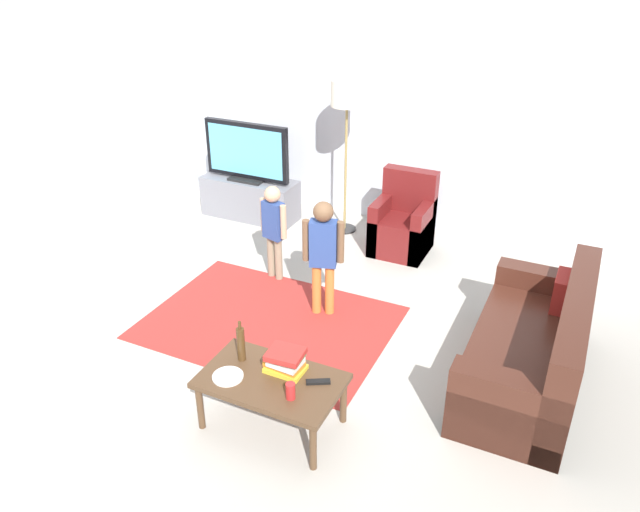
{
  "coord_description": "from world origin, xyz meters",
  "views": [
    {
      "loc": [
        2.07,
        -3.75,
        3.21
      ],
      "look_at": [
        0.0,
        0.6,
        0.65
      ],
      "focal_mm": 34.59,
      "sensor_mm": 36.0,
      "label": 1
    }
  ],
  "objects_px": {
    "child_near_tv": "(274,224)",
    "tv_remote": "(318,382)",
    "floor_lamp": "(347,102)",
    "child_center": "(323,248)",
    "coffee_table": "(271,384)",
    "book_stack": "(285,361)",
    "tv_stand": "(250,198)",
    "soda_can": "(291,391)",
    "plate": "(228,376)",
    "armchair": "(403,225)",
    "couch": "(536,353)",
    "bottle": "(241,344)",
    "tv": "(247,152)"
  },
  "relations": [
    {
      "from": "tv_stand",
      "to": "tv_remote",
      "type": "distance_m",
      "value": 3.85
    },
    {
      "from": "armchair",
      "to": "plate",
      "type": "relative_size",
      "value": 4.09
    },
    {
      "from": "bottle",
      "to": "tv_remote",
      "type": "xyz_separation_m",
      "value": [
        0.62,
        0.0,
        -0.13
      ]
    },
    {
      "from": "couch",
      "to": "bottle",
      "type": "relative_size",
      "value": 5.45
    },
    {
      "from": "tv_stand",
      "to": "plate",
      "type": "relative_size",
      "value": 5.45
    },
    {
      "from": "tv_stand",
      "to": "soda_can",
      "type": "bearing_deg",
      "value": -54.74
    },
    {
      "from": "tv_remote",
      "to": "plate",
      "type": "distance_m",
      "value": 0.64
    },
    {
      "from": "tv",
      "to": "book_stack",
      "type": "distance_m",
      "value": 3.67
    },
    {
      "from": "coffee_table",
      "to": "soda_can",
      "type": "bearing_deg",
      "value": -28.61
    },
    {
      "from": "bottle",
      "to": "soda_can",
      "type": "height_order",
      "value": "bottle"
    },
    {
      "from": "tv_stand",
      "to": "tv",
      "type": "distance_m",
      "value": 0.6
    },
    {
      "from": "child_center",
      "to": "tv_stand",
      "type": "bearing_deg",
      "value": 137.67
    },
    {
      "from": "floor_lamp",
      "to": "child_center",
      "type": "distance_m",
      "value": 2.03
    },
    {
      "from": "coffee_table",
      "to": "book_stack",
      "type": "distance_m",
      "value": 0.19
    },
    {
      "from": "floor_lamp",
      "to": "book_stack",
      "type": "height_order",
      "value": "floor_lamp"
    },
    {
      "from": "tv_stand",
      "to": "coffee_table",
      "type": "bearing_deg",
      "value": -56.44
    },
    {
      "from": "tv_remote",
      "to": "tv_stand",
      "type": "bearing_deg",
      "value": 99.48
    },
    {
      "from": "floor_lamp",
      "to": "couch",
      "type": "bearing_deg",
      "value": -38.34
    },
    {
      "from": "floor_lamp",
      "to": "plate",
      "type": "distance_m",
      "value": 3.61
    },
    {
      "from": "book_stack",
      "to": "plate",
      "type": "relative_size",
      "value": 1.34
    },
    {
      "from": "floor_lamp",
      "to": "coffee_table",
      "type": "distance_m",
      "value": 3.57
    },
    {
      "from": "armchair",
      "to": "bottle",
      "type": "height_order",
      "value": "armchair"
    },
    {
      "from": "couch",
      "to": "child_center",
      "type": "xyz_separation_m",
      "value": [
        -1.94,
        0.21,
        0.39
      ]
    },
    {
      "from": "soda_can",
      "to": "book_stack",
      "type": "bearing_deg",
      "value": 125.0
    },
    {
      "from": "child_near_tv",
      "to": "tv_remote",
      "type": "height_order",
      "value": "child_near_tv"
    },
    {
      "from": "tv_stand",
      "to": "bottle",
      "type": "xyz_separation_m",
      "value": [
        1.77,
        -3.01,
        0.32
      ]
    },
    {
      "from": "couch",
      "to": "child_center",
      "type": "distance_m",
      "value": 1.99
    },
    {
      "from": "tv_stand",
      "to": "child_center",
      "type": "relative_size",
      "value": 1.06
    },
    {
      "from": "book_stack",
      "to": "soda_can",
      "type": "bearing_deg",
      "value": -55.0
    },
    {
      "from": "child_center",
      "to": "plate",
      "type": "bearing_deg",
      "value": -89.08
    },
    {
      "from": "couch",
      "to": "child_near_tv",
      "type": "distance_m",
      "value": 2.76
    },
    {
      "from": "coffee_table",
      "to": "plate",
      "type": "bearing_deg",
      "value": -156.78
    },
    {
      "from": "child_center",
      "to": "tv_remote",
      "type": "xyz_separation_m",
      "value": [
        0.63,
        -1.41,
        -0.25
      ]
    },
    {
      "from": "floor_lamp",
      "to": "tv_stand",
      "type": "bearing_deg",
      "value": -172.89
    },
    {
      "from": "floor_lamp",
      "to": "child_center",
      "type": "bearing_deg",
      "value": -72.86
    },
    {
      "from": "couch",
      "to": "book_stack",
      "type": "distance_m",
      "value": 1.99
    },
    {
      "from": "tv_stand",
      "to": "tv_remote",
      "type": "height_order",
      "value": "tv_stand"
    },
    {
      "from": "book_stack",
      "to": "plate",
      "type": "distance_m",
      "value": 0.42
    },
    {
      "from": "coffee_table",
      "to": "tv",
      "type": "bearing_deg",
      "value": 123.74
    },
    {
      "from": "coffee_table",
      "to": "tv_remote",
      "type": "relative_size",
      "value": 5.88
    },
    {
      "from": "couch",
      "to": "tv_remote",
      "type": "relative_size",
      "value": 10.59
    },
    {
      "from": "bottle",
      "to": "child_near_tv",
      "type": "bearing_deg",
      "value": 112.31
    },
    {
      "from": "tv_stand",
      "to": "child_center",
      "type": "xyz_separation_m",
      "value": [
        1.76,
        -1.6,
        0.44
      ]
    },
    {
      "from": "tv_stand",
      "to": "plate",
      "type": "height_order",
      "value": "tv_stand"
    },
    {
      "from": "tv",
      "to": "plate",
      "type": "xyz_separation_m",
      "value": [
        1.79,
        -3.21,
        -0.42
      ]
    },
    {
      "from": "child_center",
      "to": "soda_can",
      "type": "distance_m",
      "value": 1.72
    },
    {
      "from": "floor_lamp",
      "to": "plate",
      "type": "height_order",
      "value": "floor_lamp"
    },
    {
      "from": "child_center",
      "to": "plate",
      "type": "distance_m",
      "value": 1.65
    },
    {
      "from": "floor_lamp",
      "to": "coffee_table",
      "type": "height_order",
      "value": "floor_lamp"
    },
    {
      "from": "coffee_table",
      "to": "plate",
      "type": "height_order",
      "value": "plate"
    }
  ]
}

